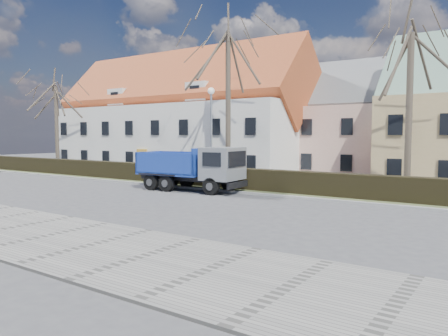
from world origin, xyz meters
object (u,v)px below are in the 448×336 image
Objects in this scene: dump_truck at (187,168)px; streetlight at (211,136)px; parked_car_a at (213,170)px; cart_frame at (158,182)px.

dump_truck is 1.05× the size of streetlight.
parked_car_a is at bearing 124.85° from streetlight.
dump_truck is 9.76× the size of cart_frame.
streetlight is 9.33× the size of cart_frame.
streetlight is at bearing -160.48° from parked_car_a.
parked_car_a is (-3.39, 7.37, -0.73)m from dump_truck.
dump_truck is 3.03m from cart_frame.
parked_car_a is at bearing 110.59° from dump_truck.
parked_car_a reaches higher than cart_frame.
cart_frame is (-2.81, 0.39, -1.08)m from dump_truck.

